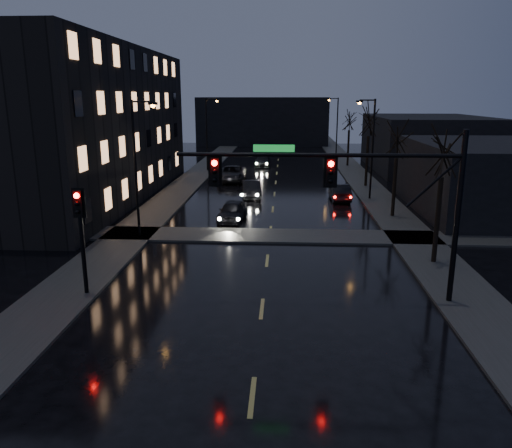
# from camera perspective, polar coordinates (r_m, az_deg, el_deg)

# --- Properties ---
(ground) EXTENTS (160.00, 160.00, 0.00)m
(ground) POSITION_cam_1_polar(r_m,az_deg,el_deg) (13.23, -1.04, -23.91)
(ground) COLOR black
(ground) RESTS_ON ground
(sidewalk_left) EXTENTS (3.00, 140.00, 0.12)m
(sidewalk_left) POSITION_cam_1_polar(r_m,az_deg,el_deg) (47.00, -8.24, 4.29)
(sidewalk_left) COLOR #2D2D2B
(sidewalk_left) RESTS_ON ground
(sidewalk_right) EXTENTS (3.00, 140.00, 0.12)m
(sidewalk_right) POSITION_cam_1_polar(r_m,az_deg,el_deg) (46.71, 12.71, 4.02)
(sidewalk_right) COLOR #2D2D2B
(sidewalk_right) RESTS_ON ground
(sidewalk_cross) EXTENTS (40.00, 3.00, 0.12)m
(sidewalk_cross) POSITION_cam_1_polar(r_m,az_deg,el_deg) (29.98, 1.59, -1.35)
(sidewalk_cross) COLOR #2D2D2B
(sidewalk_cross) RESTS_ON ground
(apartment_block) EXTENTS (12.00, 30.00, 12.00)m
(apartment_block) POSITION_cam_1_polar(r_m,az_deg,el_deg) (43.96, -20.30, 10.67)
(apartment_block) COLOR black
(apartment_block) RESTS_ON ground
(commercial_right_near) EXTENTS (10.00, 14.00, 5.00)m
(commercial_right_near) POSITION_cam_1_polar(r_m,az_deg,el_deg) (39.62, 25.08, 4.78)
(commercial_right_near) COLOR black
(commercial_right_near) RESTS_ON ground
(commercial_right_far) EXTENTS (12.00, 18.00, 6.00)m
(commercial_right_far) POSITION_cam_1_polar(r_m,az_deg,el_deg) (60.77, 18.92, 8.74)
(commercial_right_far) COLOR black
(commercial_right_far) RESTS_ON ground
(far_block) EXTENTS (22.00, 10.00, 8.00)m
(far_block) POSITION_cam_1_polar(r_m,az_deg,el_deg) (88.53, 0.80, 11.69)
(far_block) COLOR black
(far_block) RESTS_ON ground
(signal_mast) EXTENTS (11.11, 0.41, 7.00)m
(signal_mast) POSITION_cam_1_polar(r_m,az_deg,el_deg) (19.86, 12.04, 4.43)
(signal_mast) COLOR black
(signal_mast) RESTS_ON ground
(signal_pole_left) EXTENTS (0.35, 0.41, 4.53)m
(signal_pole_left) POSITION_cam_1_polar(r_m,az_deg,el_deg) (21.68, -19.39, -0.27)
(signal_pole_left) COLOR black
(signal_pole_left) RESTS_ON ground
(tree_near) EXTENTS (3.52, 3.52, 8.08)m
(tree_near) POSITION_cam_1_polar(r_m,az_deg,el_deg) (25.58, 20.78, 9.04)
(tree_near) COLOR black
(tree_near) RESTS_ON ground
(tree_mid_a) EXTENTS (3.30, 3.30, 7.58)m
(tree_mid_a) POSITION_cam_1_polar(r_m,az_deg,el_deg) (35.26, 15.93, 10.01)
(tree_mid_a) COLOR black
(tree_mid_a) RESTS_ON ground
(tree_mid_b) EXTENTS (3.74, 3.74, 8.59)m
(tree_mid_b) POSITION_cam_1_polar(r_m,az_deg,el_deg) (46.99, 12.84, 12.12)
(tree_mid_b) COLOR black
(tree_mid_b) RESTS_ON ground
(tree_far) EXTENTS (3.43, 3.43, 7.88)m
(tree_far) POSITION_cam_1_polar(r_m,az_deg,el_deg) (60.86, 10.66, 12.16)
(tree_far) COLOR black
(tree_far) RESTS_ON ground
(streetlight_l_near) EXTENTS (1.53, 0.28, 8.00)m
(streetlight_l_near) POSITION_cam_1_polar(r_m,az_deg,el_deg) (29.76, -13.26, 7.42)
(streetlight_l_near) COLOR black
(streetlight_l_near) RESTS_ON ground
(streetlight_l_far) EXTENTS (1.53, 0.28, 8.00)m
(streetlight_l_far) POSITION_cam_1_polar(r_m,az_deg,el_deg) (56.08, -5.45, 10.85)
(streetlight_l_far) COLOR black
(streetlight_l_far) RESTS_ON ground
(streetlight_r_mid) EXTENTS (1.53, 0.28, 8.00)m
(streetlight_r_mid) POSITION_cam_1_polar(r_m,az_deg,el_deg) (41.05, 12.91, 9.27)
(streetlight_r_mid) COLOR black
(streetlight_r_mid) RESTS_ON ground
(streetlight_r_far) EXTENTS (1.53, 0.28, 8.00)m
(streetlight_r_far) POSITION_cam_1_polar(r_m,az_deg,el_deg) (68.77, 9.09, 11.38)
(streetlight_r_far) COLOR black
(streetlight_r_far) RESTS_ON ground
(oncoming_car_a) EXTENTS (1.95, 4.06, 1.34)m
(oncoming_car_a) POSITION_cam_1_polar(r_m,az_deg,el_deg) (33.74, -2.73, 1.50)
(oncoming_car_a) COLOR black
(oncoming_car_a) RESTS_ON ground
(oncoming_car_b) EXTENTS (1.96, 4.34, 1.38)m
(oncoming_car_b) POSITION_cam_1_polar(r_m,az_deg,el_deg) (41.52, -0.53, 3.99)
(oncoming_car_b) COLOR black
(oncoming_car_b) RESTS_ON ground
(oncoming_car_c) EXTENTS (2.67, 5.60, 1.54)m
(oncoming_car_c) POSITION_cam_1_polar(r_m,az_deg,el_deg) (49.54, -2.75, 5.77)
(oncoming_car_c) COLOR black
(oncoming_car_c) RESTS_ON ground
(oncoming_car_d) EXTENTS (1.83, 4.49, 1.30)m
(oncoming_car_d) POSITION_cam_1_polar(r_m,az_deg,el_deg) (60.19, 0.75, 7.21)
(oncoming_car_d) COLOR black
(oncoming_car_d) RESTS_ON ground
(lead_car) EXTENTS (1.53, 4.12, 1.35)m
(lead_car) POSITION_cam_1_polar(r_m,az_deg,el_deg) (40.93, 9.54, 3.61)
(lead_car) COLOR black
(lead_car) RESTS_ON ground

